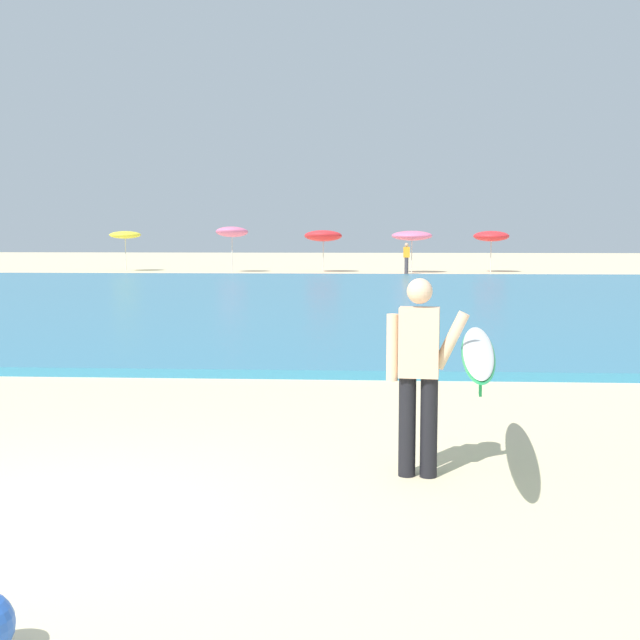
{
  "coord_description": "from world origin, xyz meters",
  "views": [
    {
      "loc": [
        2.3,
        -5.82,
        2.12
      ],
      "look_at": [
        1.74,
        3.74,
        1.1
      ],
      "focal_mm": 46.38,
      "sensor_mm": 36.0,
      "label": 1
    }
  ],
  "objects_px": {
    "beach_umbrella_1": "(232,232)",
    "beachgoer_near_row_left": "(407,257)",
    "beach_umbrella_4": "(491,236)",
    "beach_umbrella_0": "(125,235)",
    "beach_umbrella_2": "(323,236)",
    "surfer_with_board": "(446,360)",
    "beach_umbrella_3": "(412,236)"
  },
  "relations": [
    {
      "from": "surfer_with_board",
      "to": "beach_umbrella_4",
      "type": "height_order",
      "value": "beach_umbrella_4"
    },
    {
      "from": "surfer_with_board",
      "to": "beachgoer_near_row_left",
      "type": "height_order",
      "value": "surfer_with_board"
    },
    {
      "from": "beach_umbrella_4",
      "to": "beachgoer_near_row_left",
      "type": "distance_m",
      "value": 5.12
    },
    {
      "from": "beach_umbrella_0",
      "to": "beach_umbrella_2",
      "type": "height_order",
      "value": "beach_umbrella_2"
    },
    {
      "from": "beach_umbrella_2",
      "to": "beachgoer_near_row_left",
      "type": "distance_m",
      "value": 4.8
    },
    {
      "from": "beach_umbrella_0",
      "to": "beach_umbrella_4",
      "type": "bearing_deg",
      "value": -0.31
    },
    {
      "from": "beach_umbrella_2",
      "to": "beach_umbrella_0",
      "type": "bearing_deg",
      "value": 177.63
    },
    {
      "from": "beach_umbrella_0",
      "to": "beach_umbrella_3",
      "type": "bearing_deg",
      "value": -3.28
    },
    {
      "from": "beach_umbrella_0",
      "to": "beach_umbrella_2",
      "type": "xyz_separation_m",
      "value": [
        10.86,
        -0.45,
        -0.04
      ]
    },
    {
      "from": "beach_umbrella_1",
      "to": "beachgoer_near_row_left",
      "type": "relative_size",
      "value": 1.58
    },
    {
      "from": "beach_umbrella_2",
      "to": "beach_umbrella_3",
      "type": "distance_m",
      "value": 4.7
    },
    {
      "from": "beach_umbrella_1",
      "to": "beach_umbrella_4",
      "type": "relative_size",
      "value": 1.13
    },
    {
      "from": "surfer_with_board",
      "to": "beach_umbrella_3",
      "type": "relative_size",
      "value": 1.25
    },
    {
      "from": "beach_umbrella_0",
      "to": "beachgoer_near_row_left",
      "type": "xyz_separation_m",
      "value": [
        15.21,
        -2.17,
        -1.13
      ]
    },
    {
      "from": "surfer_with_board",
      "to": "beach_umbrella_3",
      "type": "distance_m",
      "value": 36.68
    },
    {
      "from": "beach_umbrella_1",
      "to": "surfer_with_board",
      "type": "bearing_deg",
      "value": -77.77
    },
    {
      "from": "beach_umbrella_2",
      "to": "beach_umbrella_3",
      "type": "relative_size",
      "value": 1.04
    },
    {
      "from": "beach_umbrella_3",
      "to": "beachgoer_near_row_left",
      "type": "relative_size",
      "value": 1.4
    },
    {
      "from": "beach_umbrella_2",
      "to": "beachgoer_near_row_left",
      "type": "relative_size",
      "value": 1.45
    },
    {
      "from": "beach_umbrella_4",
      "to": "beach_umbrella_0",
      "type": "bearing_deg",
      "value": 179.69
    },
    {
      "from": "beach_umbrella_2",
      "to": "beach_umbrella_3",
      "type": "xyz_separation_m",
      "value": [
        4.68,
        -0.44,
        0.01
      ]
    },
    {
      "from": "beach_umbrella_0",
      "to": "beach_umbrella_3",
      "type": "distance_m",
      "value": 15.57
    },
    {
      "from": "beach_umbrella_3",
      "to": "beach_umbrella_1",
      "type": "bearing_deg",
      "value": 179.99
    },
    {
      "from": "beach_umbrella_0",
      "to": "beachgoer_near_row_left",
      "type": "distance_m",
      "value": 15.41
    },
    {
      "from": "beach_umbrella_2",
      "to": "beach_umbrella_4",
      "type": "xyz_separation_m",
      "value": [
        8.91,
        0.34,
        -0.02
      ]
    },
    {
      "from": "beach_umbrella_2",
      "to": "beach_umbrella_4",
      "type": "bearing_deg",
      "value": 2.21
    },
    {
      "from": "surfer_with_board",
      "to": "beach_umbrella_4",
      "type": "xyz_separation_m",
      "value": [
        5.8,
        37.42,
        0.88
      ]
    },
    {
      "from": "beach_umbrella_3",
      "to": "beach_umbrella_4",
      "type": "bearing_deg",
      "value": 10.52
    },
    {
      "from": "beach_umbrella_1",
      "to": "beach_umbrella_3",
      "type": "relative_size",
      "value": 1.12
    },
    {
      "from": "surfer_with_board",
      "to": "beach_umbrella_1",
      "type": "bearing_deg",
      "value": 102.23
    },
    {
      "from": "beachgoer_near_row_left",
      "to": "surfer_with_board",
      "type": "bearing_deg",
      "value": -92.02
    },
    {
      "from": "beach_umbrella_3",
      "to": "surfer_with_board",
      "type": "bearing_deg",
      "value": -92.46
    }
  ]
}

